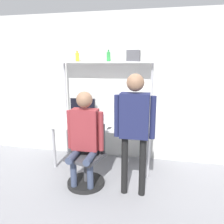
% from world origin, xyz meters
% --- Properties ---
extents(ground_plane, '(12.00, 12.00, 0.00)m').
position_xyz_m(ground_plane, '(0.00, 0.00, 0.00)').
color(ground_plane, gray).
extents(wall_back, '(8.00, 0.06, 2.70)m').
position_xyz_m(wall_back, '(0.00, 0.83, 1.35)').
color(wall_back, silver).
rests_on(wall_back, ground_plane).
extents(desk, '(1.74, 0.78, 0.75)m').
position_xyz_m(desk, '(0.00, 0.41, 0.68)').
color(desk, white).
rests_on(desk, ground_plane).
extents(shelf_unit, '(1.65, 0.26, 1.83)m').
position_xyz_m(shelf_unit, '(0.00, 0.66, 1.54)').
color(shelf_unit, white).
rests_on(shelf_unit, ground_plane).
extents(monitor, '(0.49, 0.21, 0.41)m').
position_xyz_m(monitor, '(-0.46, 0.63, 0.98)').
color(monitor, '#333338').
rests_on(monitor, desk).
extents(laptop, '(0.32, 0.21, 0.21)m').
position_xyz_m(laptop, '(-0.10, 0.22, 0.81)').
color(laptop, '#BCBCC1').
rests_on(laptop, desk).
extents(cell_phone, '(0.07, 0.15, 0.01)m').
position_xyz_m(cell_phone, '(0.16, 0.16, 0.76)').
color(cell_phone, silver).
rests_on(cell_phone, desk).
extents(office_chair, '(0.57, 0.57, 0.92)m').
position_xyz_m(office_chair, '(-0.08, -0.30, 0.28)').
color(office_chair, black).
rests_on(office_chair, ground_plane).
extents(person_seated, '(0.55, 0.48, 1.42)m').
position_xyz_m(person_seated, '(-0.09, -0.35, 0.84)').
color(person_seated, '#38425B').
rests_on(person_seated, ground_plane).
extents(person_standing, '(0.55, 0.23, 1.68)m').
position_xyz_m(person_standing, '(0.63, -0.43, 1.07)').
color(person_standing, black).
rests_on(person_standing, ground_plane).
extents(bottle_amber, '(0.07, 0.07, 0.19)m').
position_xyz_m(bottle_amber, '(-0.54, 0.66, 1.91)').
color(bottle_amber, gold).
rests_on(bottle_amber, shelf_unit).
extents(bottle_green, '(0.07, 0.07, 0.20)m').
position_xyz_m(bottle_green, '(0.04, 0.66, 1.92)').
color(bottle_green, '#2D8C3F').
rests_on(bottle_green, shelf_unit).
extents(storage_box, '(0.22, 0.21, 0.19)m').
position_xyz_m(storage_box, '(0.48, 0.66, 1.93)').
color(storage_box, '#4C4C51').
rests_on(storage_box, shelf_unit).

